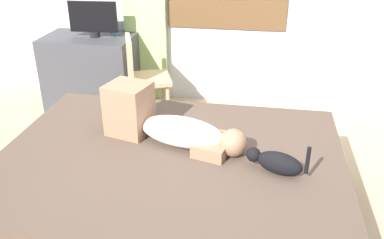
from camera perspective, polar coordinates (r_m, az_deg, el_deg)
The scene contains 8 objects.
ground_plane at distance 2.79m, azimuth -0.96°, elevation -14.96°, with size 16.00×16.00×0.00m, color tan.
bed at distance 2.68m, azimuth -2.88°, elevation -9.80°, with size 2.14×1.65×0.53m.
person_lying at distance 2.63m, azimuth -3.33°, elevation -0.70°, with size 0.94×0.46×0.34m.
cat at distance 2.38m, azimuth 11.49°, elevation -5.74°, with size 0.34×0.19×0.21m.
desk at distance 4.48m, azimuth -13.60°, elevation 6.43°, with size 0.90×0.56×0.74m.
tv_monitor at distance 4.30m, azimuth -13.40°, elevation 13.32°, with size 0.48×0.10×0.35m.
cup at distance 4.36m, azimuth -10.57°, elevation 11.83°, with size 0.07×0.07×0.08m, color teal.
chair_by_desk at distance 3.89m, azimuth -6.94°, elevation 6.14°, with size 0.49×0.49×0.86m.
Camera 1 is at (0.40, -2.06, 1.84)m, focal length 38.89 mm.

